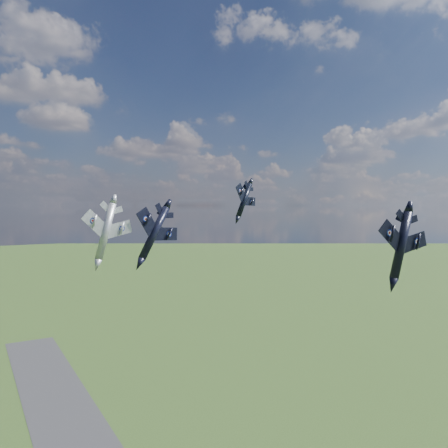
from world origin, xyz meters
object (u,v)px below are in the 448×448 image
jet_lead_navy (154,233)px  jet_right_navy (401,245)px  jet_left_silver (106,231)px  jet_high_navy (244,200)px

jet_lead_navy → jet_right_navy: size_ratio=0.99×
jet_lead_navy → jet_left_silver: (-8.67, -0.15, 0.52)m
jet_right_navy → jet_left_silver: bearing=149.7°
jet_lead_navy → jet_high_navy: 36.67m
jet_left_silver → jet_right_navy: bearing=-44.8°
jet_lead_navy → jet_right_navy: (28.47, -29.24, -1.21)m
jet_lead_navy → jet_right_navy: 40.83m
jet_right_navy → jet_high_navy: (2.57, 47.77, 7.35)m
jet_lead_navy → jet_high_navy: jet_high_navy is taller
jet_lead_navy → jet_left_silver: jet_lead_navy is taller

